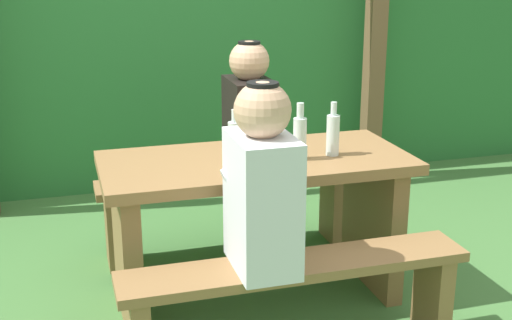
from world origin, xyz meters
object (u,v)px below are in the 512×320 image
person_black_coat (250,114)px  bottle_right (235,140)px  bench_far (227,197)px  cell_phone (276,160)px  bottle_left (300,136)px  drinking_glass (262,143)px  picnic_table (256,204)px  person_white_shirt (262,185)px  bottle_center (333,134)px  bench_near (296,291)px

person_black_coat → bottle_right: bearing=-111.9°
bench_far → bottle_right: size_ratio=5.95×
bottle_right → cell_phone: 0.21m
person_black_coat → cell_phone: size_ratio=5.14×
bottle_left → bottle_right: bottle_left is taller
drinking_glass → bottle_right: (-0.15, -0.08, 0.05)m
picnic_table → bottle_right: 0.34m
person_white_shirt → bottle_right: person_white_shirt is taller
picnic_table → bench_far: 0.58m
bottle_left → bottle_center: bearing=7.2°
bench_near → bottle_right: 0.72m
bench_near → cell_phone: size_ratio=10.00×
drinking_glass → cell_phone: bearing=-78.9°
bottle_left → bottle_center: (0.17, 0.02, -0.01)m
drinking_glass → bottle_center: bearing=-20.4°
picnic_table → cell_phone: 0.25m
person_white_shirt → bottle_right: 0.52m
drinking_glass → bottle_right: size_ratio=0.42×
bottle_left → bottle_center: 0.17m
bench_far → person_black_coat: 0.47m
bench_far → bottle_right: (-0.11, -0.58, 0.49)m
cell_phone → bench_near: bearing=-127.7°
person_white_shirt → drinking_glass: size_ratio=7.35×
bench_near → cell_phone: cell_phone is taller
person_white_shirt → cell_phone: bearing=65.9°
bench_near → bottle_center: 0.78m
picnic_table → bottle_center: bearing=-9.9°
picnic_table → person_white_shirt: 0.64m
person_black_coat → bottle_center: person_black_coat is taller
person_black_coat → drinking_glass: person_black_coat is taller
person_white_shirt → bottle_center: bearing=45.2°
person_black_coat → drinking_glass: 0.51m
bench_far → person_black_coat: bearing=-1.5°
bottle_center → drinking_glass: bearing=159.6°
bench_far → bottle_right: bearing=-100.3°
person_black_coat → picnic_table: bearing=-103.0°
picnic_table → bottle_center: size_ratio=5.65×
cell_phone → picnic_table: bearing=102.9°
person_white_shirt → drinking_glass: person_white_shirt is taller
bottle_left → bottle_center: bottle_left is taller
bench_near → person_white_shirt: (-0.14, 0.00, 0.46)m
drinking_glass → cell_phone: drinking_glass is taller
bench_far → bottle_left: 0.83m
bottle_right → bottle_center: bearing=-4.1°
bottle_center → bottle_left: bearing=-172.8°
drinking_glass → cell_phone: 0.14m
bench_far → bottle_left: bottle_left is taller
bottle_right → bench_far: bearing=79.7°
person_black_coat → bottle_left: bearing=-85.3°
bench_far → person_black_coat: person_black_coat is taller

